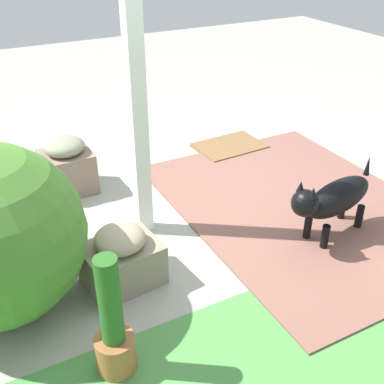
% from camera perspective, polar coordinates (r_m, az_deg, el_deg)
% --- Properties ---
extents(ground_plane, '(12.00, 12.00, 0.00)m').
position_cam_1_polar(ground_plane, '(3.76, -0.26, -2.14)').
color(ground_plane, '#9E9F91').
extents(brick_path, '(1.80, 2.40, 0.02)m').
position_cam_1_polar(brick_path, '(3.89, 12.78, -1.63)').
color(brick_path, '#83574A').
rests_on(brick_path, ground).
extents(porch_pillar, '(0.11, 0.11, 2.53)m').
position_cam_1_polar(porch_pillar, '(3.03, -6.99, 15.72)').
color(porch_pillar, white).
rests_on(porch_pillar, ground).
extents(stone_planter_nearest, '(0.41, 0.38, 0.48)m').
position_cam_1_polar(stone_planter_nearest, '(4.05, -14.76, 3.03)').
color(stone_planter_nearest, '#816C5F').
rests_on(stone_planter_nearest, ground).
extents(stone_planter_mid, '(0.50, 0.40, 0.41)m').
position_cam_1_polar(stone_planter_mid, '(3.00, -8.45, -7.88)').
color(stone_planter_mid, gray).
rests_on(stone_planter_mid, ground).
extents(terracotta_pot_tall, '(0.21, 0.21, 0.71)m').
position_cam_1_polar(terracotta_pot_tall, '(2.46, -9.42, -16.27)').
color(terracotta_pot_tall, '#9A5F34').
rests_on(terracotta_pot_tall, ground).
extents(dog, '(0.80, 0.34, 0.55)m').
position_cam_1_polar(dog, '(3.43, 16.64, -0.78)').
color(dog, black).
rests_on(dog, ground).
extents(doormat, '(0.68, 0.49, 0.03)m').
position_cam_1_polar(doormat, '(4.77, 4.53, 5.50)').
color(doormat, brown).
rests_on(doormat, ground).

